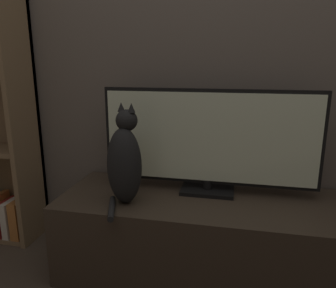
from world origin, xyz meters
The scene contains 4 objects.
wall_back centered at (0.00, 1.22, 1.30)m, with size 4.80×0.05×2.60m.
tv_stand centered at (0.00, 0.91, 0.21)m, with size 1.51×0.55×0.43m.
tv centered at (-0.01, 1.00, 0.71)m, with size 1.11×0.17×0.54m.
cat centered at (-0.39, 0.79, 0.63)m, with size 0.21×0.32×0.49m.
Camera 1 is at (0.12, -0.63, 1.10)m, focal length 35.00 mm.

